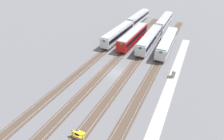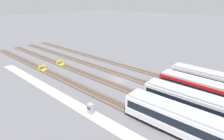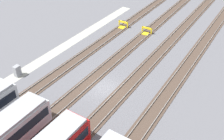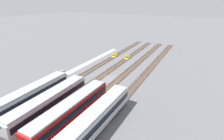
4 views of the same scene
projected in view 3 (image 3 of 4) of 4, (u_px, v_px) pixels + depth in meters
name	position (u px, v px, depth m)	size (l,w,h in m)	color
ground_plane	(105.00, 88.00, 34.70)	(400.00, 400.00, 0.00)	#5B5B60
service_walkway	(39.00, 62.00, 39.99)	(54.00, 2.00, 0.01)	#9E9E93
rail_track_nearest	(62.00, 70.00, 37.98)	(90.00, 2.23, 0.21)	#47382D
rail_track_near_inner	(90.00, 81.00, 35.78)	(90.00, 2.24, 0.21)	#47382D
rail_track_middle	(121.00, 94.00, 33.58)	(90.00, 2.24, 0.21)	#47382D
rail_track_far_inner	(157.00, 108.00, 31.37)	(90.00, 2.23, 0.21)	#47382D
bumper_stop_nearest_track	(123.00, 25.00, 49.96)	(1.35, 2.00, 1.22)	yellow
bumper_stop_near_inner_track	(146.00, 31.00, 47.74)	(1.37, 2.01, 1.22)	yellow
electrical_cabinet	(17.00, 71.00, 36.54)	(0.90, 0.73, 1.60)	gray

